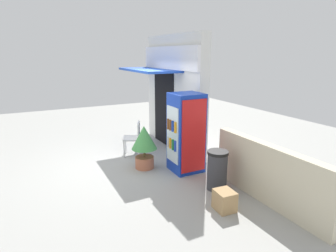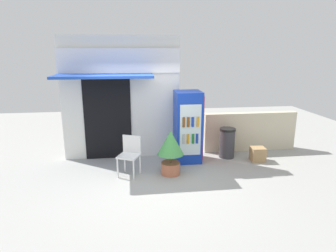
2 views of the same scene
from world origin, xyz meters
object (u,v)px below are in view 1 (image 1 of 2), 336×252
object	(u,v)px
drink_cooler	(186,133)
potted_plant_near_shop	(144,143)
cardboard_box	(225,201)
plastic_chair	(135,136)
trash_bin	(217,170)

from	to	relation	value
drink_cooler	potted_plant_near_shop	world-z (taller)	drink_cooler
cardboard_box	plastic_chair	bearing A→B (deg)	-172.47
drink_cooler	cardboard_box	distance (m)	1.96
trash_bin	cardboard_box	distance (m)	0.83
trash_bin	cardboard_box	world-z (taller)	trash_bin
potted_plant_near_shop	trash_bin	xyz separation A→B (m)	(1.65, 0.89, -0.22)
plastic_chair	potted_plant_near_shop	size ratio (longest dim) A/B	0.87
plastic_chair	trash_bin	distance (m)	2.69
trash_bin	drink_cooler	bearing A→B (deg)	-175.22
drink_cooler	potted_plant_near_shop	bearing A→B (deg)	-124.90
plastic_chair	cardboard_box	bearing A→B (deg)	7.53
plastic_chair	trash_bin	bearing A→B (deg)	17.20
trash_bin	plastic_chair	bearing A→B (deg)	-162.80
plastic_chair	potted_plant_near_shop	xyz separation A→B (m)	(0.92, -0.10, 0.09)
trash_bin	cardboard_box	xyz separation A→B (m)	(0.72, -0.36, -0.22)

